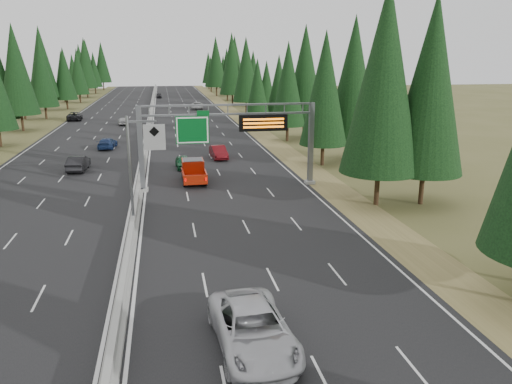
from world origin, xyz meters
TOP-DOWN VIEW (x-y plane):
  - road at (0.00, 80.00)m, footprint 32.00×260.00m
  - shoulder_right at (17.80, 80.00)m, footprint 3.60×260.00m
  - shoulder_left at (-17.80, 80.00)m, footprint 3.60×260.00m
  - median_barrier at (0.00, 80.00)m, footprint 0.70×260.00m
  - sign_gantry at (8.92, 34.88)m, footprint 16.75×0.98m
  - hov_sign_pole at (0.58, 24.97)m, footprint 2.80×0.50m
  - tree_row_right at (21.97, 61.97)m, footprint 11.47×239.20m
  - tree_row_left at (-21.96, 77.18)m, footprint 11.75×241.53m
  - silver_minivan at (5.73, 8.00)m, footprint 3.40×6.72m
  - red_pickup at (5.15, 38.35)m, footprint 2.24×6.26m
  - car_ahead_green at (4.42, 44.26)m, footprint 1.81×4.07m
  - car_ahead_dkred at (8.87, 49.02)m, footprint 1.95×4.79m
  - car_ahead_dkgrey at (7.83, 77.89)m, footprint 2.67×5.59m
  - car_ahead_white at (10.51, 109.19)m, footprint 3.12×5.95m
  - car_ahead_far at (1.50, 144.50)m, footprint 1.71×4.21m
  - car_onc_near at (-6.82, 45.13)m, footprint 1.99×5.01m
  - car_onc_blue at (-5.09, 58.56)m, footprint 2.46×5.10m
  - car_onc_white at (-4.78, 83.10)m, footprint 1.94×4.18m
  - car_onc_far at (-14.50, 91.95)m, footprint 3.21×6.05m

SIDE VIEW (x-z plane):
  - shoulder_right at x=17.80m, z-range 0.00..0.06m
  - shoulder_left at x=-17.80m, z-range 0.00..0.06m
  - road at x=0.00m, z-range 0.00..0.08m
  - median_barrier at x=0.00m, z-range -0.01..0.84m
  - car_ahead_green at x=4.42m, z-range 0.08..1.44m
  - car_onc_white at x=-4.78m, z-range 0.08..1.47m
  - car_ahead_far at x=1.50m, z-range 0.08..1.51m
  - car_onc_blue at x=-5.09m, z-range 0.08..1.51m
  - car_ahead_dkred at x=8.87m, z-range 0.08..1.63m
  - car_ahead_dkgrey at x=7.83m, z-range 0.08..1.65m
  - car_ahead_white at x=10.51m, z-range 0.08..1.68m
  - car_onc_near at x=-6.82m, z-range 0.08..1.70m
  - car_onc_far at x=-14.50m, z-range 0.08..1.70m
  - silver_minivan at x=5.73m, z-range 0.08..1.90m
  - red_pickup at x=5.15m, z-range 0.19..2.23m
  - hov_sign_pole at x=0.58m, z-range 0.72..8.72m
  - sign_gantry at x=8.92m, z-range 1.37..9.17m
  - tree_row_left at x=-21.96m, z-range -0.17..18.73m
  - tree_row_right at x=21.97m, z-range 0.12..19.09m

